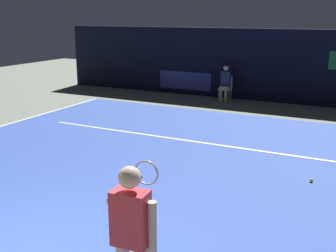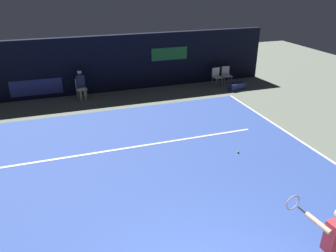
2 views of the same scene
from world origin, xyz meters
The scene contains 7 objects.
ground_plane centered at (0.00, 4.28, 0.00)m, with size 33.00×33.00×0.00m, color gray.
court_surface centered at (0.00, 4.28, 0.01)m, with size 11.00×10.56×0.01m, color #3856B2.
line_service centered at (0.00, 6.13, 0.01)m, with size 8.58×0.10×0.01m, color white.
back_wall centered at (0.00, 12.11, 1.30)m, with size 16.50×0.33×2.60m.
tennis_player centered at (2.03, -0.04, 0.99)m, with size 0.68×0.93×1.73m.
line_judge_on_chair centered at (-1.02, 11.38, 0.69)m, with size 0.48×0.56×1.32m.
tennis_ball centered at (3.08, 4.71, 0.05)m, with size 0.07×0.07×0.07m, color #CCE033.
Camera 1 is at (4.04, -3.24, 3.11)m, focal length 45.47 mm.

